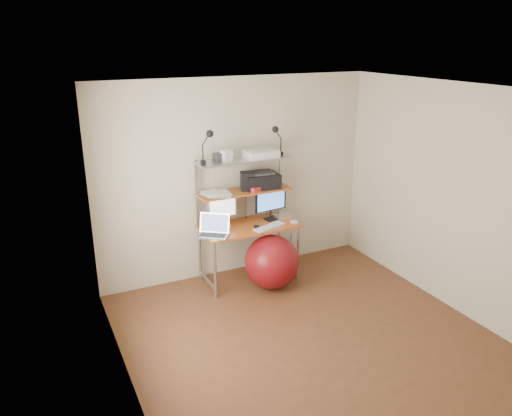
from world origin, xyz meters
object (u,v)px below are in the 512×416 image
at_px(monitor_silver, 222,209).
at_px(exercise_ball, 272,262).
at_px(laptop, 214,231).
at_px(monitor_black, 271,202).
at_px(printer, 261,180).

xyz_separation_m(monitor_silver, exercise_ball, (0.46, -0.44, -0.62)).
bearing_deg(laptop, monitor_black, 48.25).
distance_m(monitor_black, exercise_ball, 0.76).
height_order(laptop, printer, printer).
xyz_separation_m(monitor_silver, laptop, (-0.21, -0.24, -0.16)).
bearing_deg(exercise_ball, laptop, 163.47).
bearing_deg(monitor_black, printer, 135.54).
bearing_deg(laptop, monitor_silver, 85.03).
height_order(monitor_black, printer, printer).
distance_m(monitor_silver, exercise_ball, 0.89).
bearing_deg(monitor_black, monitor_silver, 167.15).
height_order(laptop, exercise_ball, laptop).
height_order(monitor_black, laptop, monitor_black).
distance_m(printer, exercise_ball, 1.02).
bearing_deg(laptop, printer, 54.87).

